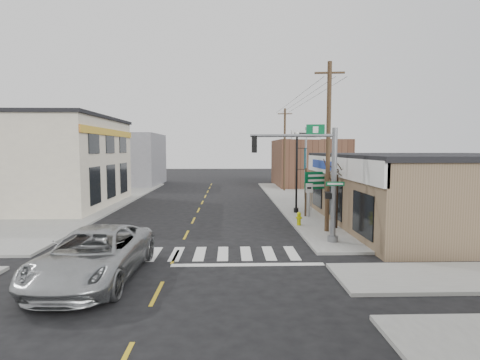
{
  "coord_description": "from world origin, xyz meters",
  "views": [
    {
      "loc": [
        2.28,
        -15.48,
        4.53
      ],
      "look_at": [
        2.88,
        5.21,
        2.8
      ],
      "focal_mm": 28.0,
      "sensor_mm": 36.0,
      "label": 1
    }
  ],
  "objects_px": {
    "bare_tree": "(337,165)",
    "utility_pole_near": "(328,146)",
    "fire_hydrant": "(299,218)",
    "dance_center_sign": "(306,144)",
    "utility_pole_far": "(285,149)",
    "traffic_signal_pole": "(320,172)",
    "guide_sign": "(317,186)",
    "suv": "(94,255)",
    "lamp_post": "(298,166)"
  },
  "relations": [
    {
      "from": "fire_hydrant",
      "to": "utility_pole_far",
      "type": "bearing_deg",
      "value": 84.24
    },
    {
      "from": "bare_tree",
      "to": "utility_pole_near",
      "type": "relative_size",
      "value": 0.5
    },
    {
      "from": "lamp_post",
      "to": "utility_pole_near",
      "type": "bearing_deg",
      "value": -82.6
    },
    {
      "from": "guide_sign",
      "to": "utility_pole_far",
      "type": "relative_size",
      "value": 0.37
    },
    {
      "from": "suv",
      "to": "guide_sign",
      "type": "bearing_deg",
      "value": 49.22
    },
    {
      "from": "fire_hydrant",
      "to": "dance_center_sign",
      "type": "relative_size",
      "value": 0.12
    },
    {
      "from": "guide_sign",
      "to": "lamp_post",
      "type": "height_order",
      "value": "lamp_post"
    },
    {
      "from": "guide_sign",
      "to": "dance_center_sign",
      "type": "xyz_separation_m",
      "value": [
        1.0,
        8.62,
        2.76
      ]
    },
    {
      "from": "traffic_signal_pole",
      "to": "utility_pole_far",
      "type": "relative_size",
      "value": 0.64
    },
    {
      "from": "suv",
      "to": "bare_tree",
      "type": "xyz_separation_m",
      "value": [
        10.62,
        7.63,
        2.77
      ]
    },
    {
      "from": "traffic_signal_pole",
      "to": "utility_pole_near",
      "type": "distance_m",
      "value": 2.76
    },
    {
      "from": "traffic_signal_pole",
      "to": "guide_sign",
      "type": "relative_size",
      "value": 1.76
    },
    {
      "from": "traffic_signal_pole",
      "to": "guide_sign",
      "type": "xyz_separation_m",
      "value": [
        1.45,
        6.68,
        -1.29
      ]
    },
    {
      "from": "traffic_signal_pole",
      "to": "fire_hydrant",
      "type": "relative_size",
      "value": 7.18
    },
    {
      "from": "suv",
      "to": "bare_tree",
      "type": "distance_m",
      "value": 13.37
    },
    {
      "from": "dance_center_sign",
      "to": "bare_tree",
      "type": "relative_size",
      "value": 1.4
    },
    {
      "from": "traffic_signal_pole",
      "to": "utility_pole_near",
      "type": "bearing_deg",
      "value": 72.59
    },
    {
      "from": "guide_sign",
      "to": "suv",
      "type": "bearing_deg",
      "value": -149.95
    },
    {
      "from": "fire_hydrant",
      "to": "suv",
      "type": "bearing_deg",
      "value": -135.91
    },
    {
      "from": "bare_tree",
      "to": "utility_pole_near",
      "type": "bearing_deg",
      "value": -132.33
    },
    {
      "from": "utility_pole_near",
      "to": "traffic_signal_pole",
      "type": "bearing_deg",
      "value": -107.1
    },
    {
      "from": "suv",
      "to": "dance_center_sign",
      "type": "distance_m",
      "value": 23.27
    },
    {
      "from": "traffic_signal_pole",
      "to": "fire_hydrant",
      "type": "bearing_deg",
      "value": 99.15
    },
    {
      "from": "suv",
      "to": "fire_hydrant",
      "type": "distance_m",
      "value": 12.11
    },
    {
      "from": "lamp_post",
      "to": "dance_center_sign",
      "type": "xyz_separation_m",
      "value": [
        2.02,
        7.13,
        1.55
      ]
    },
    {
      "from": "bare_tree",
      "to": "utility_pole_far",
      "type": "xyz_separation_m",
      "value": [
        -0.1,
        18.91,
        0.89
      ]
    },
    {
      "from": "suv",
      "to": "lamp_post",
      "type": "height_order",
      "value": "lamp_post"
    },
    {
      "from": "guide_sign",
      "to": "lamp_post",
      "type": "xyz_separation_m",
      "value": [
        -1.02,
        1.49,
        1.22
      ]
    },
    {
      "from": "suv",
      "to": "traffic_signal_pole",
      "type": "relative_size",
      "value": 1.14
    },
    {
      "from": "suv",
      "to": "utility_pole_near",
      "type": "relative_size",
      "value": 0.71
    },
    {
      "from": "utility_pole_near",
      "to": "bare_tree",
      "type": "bearing_deg",
      "value": 53.51
    },
    {
      "from": "dance_center_sign",
      "to": "utility_pole_near",
      "type": "height_order",
      "value": "utility_pole_near"
    },
    {
      "from": "utility_pole_far",
      "to": "dance_center_sign",
      "type": "bearing_deg",
      "value": -78.21
    },
    {
      "from": "guide_sign",
      "to": "lamp_post",
      "type": "relative_size",
      "value": 0.57
    },
    {
      "from": "guide_sign",
      "to": "utility_pole_near",
      "type": "bearing_deg",
      "value": -113.66
    },
    {
      "from": "suv",
      "to": "dance_center_sign",
      "type": "xyz_separation_m",
      "value": [
        11.39,
        19.88,
        4.03
      ]
    },
    {
      "from": "guide_sign",
      "to": "dance_center_sign",
      "type": "bearing_deg",
      "value": 66.1
    },
    {
      "from": "lamp_post",
      "to": "bare_tree",
      "type": "xyz_separation_m",
      "value": [
        1.24,
        -5.12,
        0.29
      ]
    },
    {
      "from": "guide_sign",
      "to": "fire_hydrant",
      "type": "xyz_separation_m",
      "value": [
        -1.7,
        -2.84,
        -1.59
      ]
    },
    {
      "from": "lamp_post",
      "to": "utility_pole_near",
      "type": "height_order",
      "value": "utility_pole_near"
    },
    {
      "from": "suv",
      "to": "lamp_post",
      "type": "relative_size",
      "value": 1.14
    },
    {
      "from": "fire_hydrant",
      "to": "utility_pole_far",
      "type": "xyz_separation_m",
      "value": [
        1.83,
        18.12,
        4.0
      ]
    },
    {
      "from": "suv",
      "to": "utility_pole_near",
      "type": "height_order",
      "value": "utility_pole_near"
    },
    {
      "from": "guide_sign",
      "to": "bare_tree",
      "type": "height_order",
      "value": "bare_tree"
    },
    {
      "from": "suv",
      "to": "traffic_signal_pole",
      "type": "xyz_separation_m",
      "value": [
        8.94,
        4.58,
        2.55
      ]
    },
    {
      "from": "lamp_post",
      "to": "utility_pole_far",
      "type": "height_order",
      "value": "utility_pole_far"
    },
    {
      "from": "traffic_signal_pole",
      "to": "suv",
      "type": "bearing_deg",
      "value": -147.34
    },
    {
      "from": "bare_tree",
      "to": "utility_pole_near",
      "type": "distance_m",
      "value": 1.5
    },
    {
      "from": "fire_hydrant",
      "to": "bare_tree",
      "type": "xyz_separation_m",
      "value": [
        1.92,
        -0.79,
        3.1
      ]
    },
    {
      "from": "suv",
      "to": "fire_hydrant",
      "type": "xyz_separation_m",
      "value": [
        8.69,
        8.42,
        -0.33
      ]
    }
  ]
}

